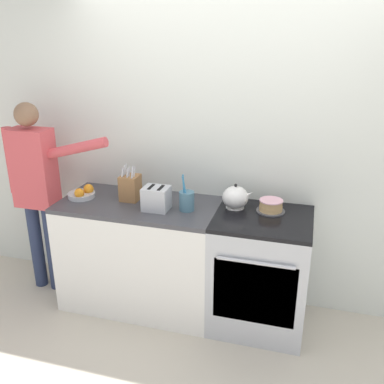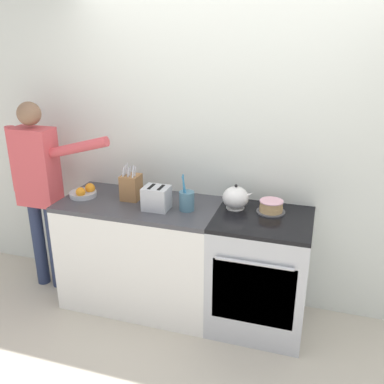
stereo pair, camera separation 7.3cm
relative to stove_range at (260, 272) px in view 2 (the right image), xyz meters
name	(u,v)px [view 2 (the right image)]	position (x,y,z in m)	size (l,w,h in m)	color
ground_plane	(208,339)	(-0.31, -0.32, -0.46)	(16.00, 16.00, 0.00)	beige
wall_back	(233,151)	(-0.31, 0.34, 0.84)	(8.00, 0.04, 2.60)	silver
counter_cabinet	(141,253)	(-0.98, 0.00, 0.00)	(1.26, 0.64, 0.91)	white
stove_range	(260,272)	(0.00, 0.00, 0.00)	(0.71, 0.68, 0.91)	#B7BABF
layer_cake	(271,207)	(0.04, 0.12, 0.50)	(0.21, 0.21, 0.09)	#4C4C51
tea_kettle	(236,198)	(-0.23, 0.12, 0.54)	(0.24, 0.20, 0.19)	white
knife_block	(131,187)	(-1.07, 0.05, 0.56)	(0.14, 0.15, 0.30)	olive
utensil_crock	(187,201)	(-0.57, -0.03, 0.53)	(0.11, 0.11, 0.28)	#477084
fruit_bowl	(84,193)	(-1.46, -0.02, 0.49)	(0.22, 0.22, 0.10)	#B7BABF
toaster	(156,198)	(-0.80, -0.08, 0.54)	(0.21, 0.16, 0.18)	#B7BABF
person_baker	(39,182)	(-1.89, -0.01, 0.54)	(0.94, 0.20, 1.66)	#283351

